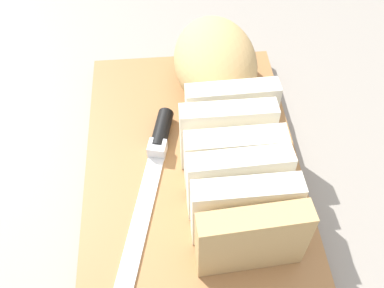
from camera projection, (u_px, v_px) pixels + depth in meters
ground_plane at (192, 169)px, 0.54m from camera, size 3.00×3.00×0.00m
cutting_board at (192, 164)px, 0.53m from camera, size 0.39×0.27×0.02m
bread_loaf at (224, 107)px, 0.52m from camera, size 0.36×0.12×0.09m
bread_knife at (154, 161)px, 0.51m from camera, size 0.29×0.08×0.02m
crumb_near_knife at (215, 116)px, 0.57m from camera, size 0.00×0.00×0.00m
crumb_near_loaf at (214, 171)px, 0.51m from camera, size 0.00×0.00×0.00m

